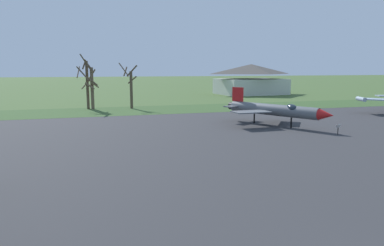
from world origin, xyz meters
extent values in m
cube|color=#333335|center=(0.00, 16.01, 0.03)|extent=(105.55, 53.36, 0.05)
cube|color=#355127|center=(0.00, 48.68, 0.03)|extent=(165.55, 12.00, 0.06)
cylinder|color=#565B60|center=(12.37, 29.28, 1.87)|extent=(6.37, 10.62, 1.30)
cone|color=red|center=(15.34, 23.58, 1.87)|extent=(1.78, 1.93, 1.20)
cylinder|color=black|center=(9.64, 34.52, 1.87)|extent=(1.14, 1.06, 0.91)
ellipsoid|color=#19232D|center=(13.50, 27.12, 2.23)|extent=(0.99, 1.86, 0.93)
cube|color=#565B60|center=(9.51, 28.96, 1.77)|extent=(4.12, 2.39, 0.12)
cube|color=#565B60|center=(14.28, 31.44, 1.77)|extent=(4.26, 4.65, 0.12)
cube|color=red|center=(10.03, 33.77, 3.39)|extent=(0.91, 1.54, 1.75)
cube|color=#565B60|center=(9.01, 33.21, 1.97)|extent=(2.16, 1.91, 0.12)
cube|color=#565B60|center=(11.08, 34.29, 1.97)|extent=(2.16, 1.91, 0.12)
cylinder|color=black|center=(13.52, 27.08, 0.61)|extent=(0.17, 0.17, 1.22)
cylinder|color=black|center=(11.22, 31.48, 0.61)|extent=(0.17, 0.17, 1.22)
cylinder|color=black|center=(15.84, 22.31, 0.38)|extent=(0.08, 0.08, 0.75)
cube|color=white|center=(15.84, 22.31, 0.92)|extent=(0.50, 0.34, 0.35)
cube|color=#8EA3B2|center=(32.70, 33.66, 2.17)|extent=(5.77, 6.00, 0.15)
cylinder|color=#8EA3B2|center=(30.33, 35.32, 2.17)|extent=(1.43, 2.61, 0.60)
cube|color=#8EA3B2|center=(36.19, 36.98, 2.41)|extent=(2.59, 2.15, 0.15)
cylinder|color=brown|center=(-7.82, 52.92, 3.89)|extent=(0.44, 0.44, 7.77)
cylinder|color=brown|center=(-7.46, 52.22, 6.99)|extent=(1.67, 1.01, 2.18)
cylinder|color=brown|center=(-7.88, 52.07, 7.42)|extent=(1.89, 0.32, 2.92)
cylinder|color=brown|center=(-8.18, 53.18, 7.20)|extent=(0.82, 1.01, 1.53)
cylinder|color=brown|center=(-9.13, 53.12, 6.01)|extent=(0.57, 2.74, 1.87)
cylinder|color=brown|center=(-8.39, 51.99, 5.74)|extent=(2.10, 1.40, 2.41)
cylinder|color=brown|center=(-7.11, 52.34, 3.39)|extent=(0.52, 0.52, 6.77)
cylinder|color=brown|center=(-7.01, 52.81, 5.68)|extent=(1.18, 0.47, 1.63)
cylinder|color=brown|center=(-8.01, 53.02, 4.15)|extent=(1.56, 1.98, 1.66)
cylinder|color=brown|center=(-7.47, 51.70, 3.85)|extent=(1.54, 1.02, 1.16)
cylinder|color=brown|center=(-6.97, 51.63, 4.53)|extent=(1.60, 0.52, 1.36)
cylinder|color=brown|center=(-6.71, 51.74, 4.05)|extent=(1.39, 1.03, 1.12)
cylinder|color=brown|center=(-0.96, 51.62, 3.07)|extent=(0.46, 0.46, 6.14)
cylinder|color=brown|center=(-1.80, 51.95, 6.13)|extent=(0.91, 1.88, 1.53)
cylinder|color=brown|center=(-0.68, 52.41, 6.21)|extent=(1.84, 0.86, 1.94)
cylinder|color=brown|center=(-2.15, 51.03, 6.43)|extent=(1.38, 2.56, 2.19)
cylinder|color=brown|center=(-0.67, 52.26, 4.73)|extent=(1.48, 0.83, 1.30)
cube|color=beige|center=(33.00, 76.82, 1.98)|extent=(17.11, 13.25, 3.96)
pyramid|color=#4C4742|center=(33.00, 76.82, 6.47)|extent=(17.96, 13.91, 2.51)
camera|label=1|loc=(-8.11, -6.56, 6.53)|focal=32.91mm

